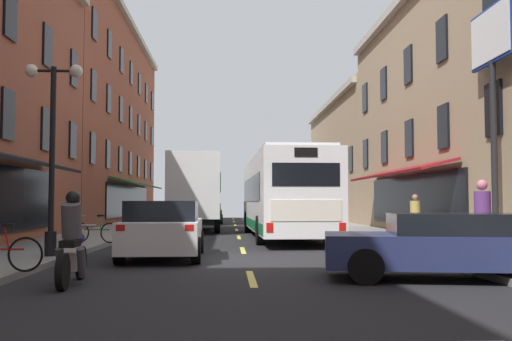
{
  "coord_description": "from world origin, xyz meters",
  "views": [
    {
      "loc": [
        -0.45,
        -14.66,
        1.46
      ],
      "look_at": [
        0.49,
        5.0,
        2.52
      ],
      "focal_mm": 40.89,
      "sensor_mm": 36.0,
      "label": 1
    }
  ],
  "objects_px": {
    "box_truck": "(195,193)",
    "pedestrian_mid": "(483,219)",
    "billboard_sign": "(492,66)",
    "transit_bus": "(282,195)",
    "sedan_far": "(451,245)",
    "sedan_near": "(208,213)",
    "motorcycle_rider": "(72,244)",
    "street_lamp_twin": "(52,148)",
    "sedan_mid": "(163,229)",
    "bicycle_near": "(95,232)",
    "pedestrian_far": "(415,216)"
  },
  "relations": [
    {
      "from": "billboard_sign",
      "to": "street_lamp_twin",
      "type": "bearing_deg",
      "value": -172.85
    },
    {
      "from": "sedan_far",
      "to": "pedestrian_mid",
      "type": "height_order",
      "value": "pedestrian_mid"
    },
    {
      "from": "sedan_mid",
      "to": "street_lamp_twin",
      "type": "relative_size",
      "value": 0.92
    },
    {
      "from": "sedan_mid",
      "to": "pedestrian_mid",
      "type": "height_order",
      "value": "pedestrian_mid"
    },
    {
      "from": "transit_bus",
      "to": "pedestrian_far",
      "type": "xyz_separation_m",
      "value": [
        4.41,
        -3.24,
        -0.79
      ]
    },
    {
      "from": "box_truck",
      "to": "street_lamp_twin",
      "type": "bearing_deg",
      "value": -100.35
    },
    {
      "from": "motorcycle_rider",
      "to": "bicycle_near",
      "type": "height_order",
      "value": "motorcycle_rider"
    },
    {
      "from": "sedan_near",
      "to": "motorcycle_rider",
      "type": "relative_size",
      "value": 2.32
    },
    {
      "from": "sedan_near",
      "to": "street_lamp_twin",
      "type": "xyz_separation_m",
      "value": [
        -2.98,
        -25.49,
        2.08
      ]
    },
    {
      "from": "box_truck",
      "to": "pedestrian_mid",
      "type": "xyz_separation_m",
      "value": [
        7.3,
        -16.59,
        -0.85
      ]
    },
    {
      "from": "pedestrian_mid",
      "to": "pedestrian_far",
      "type": "distance_m",
      "value": 7.7
    },
    {
      "from": "sedan_far",
      "to": "street_lamp_twin",
      "type": "distance_m",
      "value": 9.55
    },
    {
      "from": "billboard_sign",
      "to": "box_truck",
      "type": "height_order",
      "value": "billboard_sign"
    },
    {
      "from": "pedestrian_mid",
      "to": "street_lamp_twin",
      "type": "height_order",
      "value": "street_lamp_twin"
    },
    {
      "from": "bicycle_near",
      "to": "pedestrian_far",
      "type": "relative_size",
      "value": 1.06
    },
    {
      "from": "transit_bus",
      "to": "bicycle_near",
      "type": "xyz_separation_m",
      "value": [
        -6.51,
        -4.45,
        -1.24
      ]
    },
    {
      "from": "sedan_far",
      "to": "street_lamp_twin",
      "type": "relative_size",
      "value": 1.03
    },
    {
      "from": "pedestrian_mid",
      "to": "sedan_near",
      "type": "bearing_deg",
      "value": 16.29
    },
    {
      "from": "bicycle_near",
      "to": "pedestrian_mid",
      "type": "height_order",
      "value": "pedestrian_mid"
    },
    {
      "from": "billboard_sign",
      "to": "sedan_far",
      "type": "distance_m",
      "value": 7.71
    },
    {
      "from": "transit_bus",
      "to": "sedan_mid",
      "type": "distance_m",
      "value": 9.26
    },
    {
      "from": "box_truck",
      "to": "pedestrian_mid",
      "type": "relative_size",
      "value": 4.37
    },
    {
      "from": "transit_bus",
      "to": "street_lamp_twin",
      "type": "xyz_separation_m",
      "value": [
        -6.54,
        -9.04,
        1.04
      ]
    },
    {
      "from": "box_truck",
      "to": "motorcycle_rider",
      "type": "distance_m",
      "value": 18.88
    },
    {
      "from": "pedestrian_far",
      "to": "sedan_near",
      "type": "bearing_deg",
      "value": -179.13
    },
    {
      "from": "sedan_far",
      "to": "billboard_sign",
      "type": "bearing_deg",
      "value": 57.58
    },
    {
      "from": "box_truck",
      "to": "sedan_far",
      "type": "relative_size",
      "value": 1.63
    },
    {
      "from": "sedan_mid",
      "to": "bicycle_near",
      "type": "bearing_deg",
      "value": 123.99
    },
    {
      "from": "box_truck",
      "to": "motorcycle_rider",
      "type": "relative_size",
      "value": 3.83
    },
    {
      "from": "pedestrian_mid",
      "to": "bicycle_near",
      "type": "bearing_deg",
      "value": 59.03
    },
    {
      "from": "sedan_far",
      "to": "pedestrian_far",
      "type": "xyz_separation_m",
      "value": [
        2.41,
        9.49,
        0.3
      ]
    },
    {
      "from": "bicycle_near",
      "to": "street_lamp_twin",
      "type": "relative_size",
      "value": 0.36
    },
    {
      "from": "sedan_near",
      "to": "box_truck",
      "type": "bearing_deg",
      "value": -91.52
    },
    {
      "from": "billboard_sign",
      "to": "box_truck",
      "type": "relative_size",
      "value": 0.87
    },
    {
      "from": "pedestrian_mid",
      "to": "pedestrian_far",
      "type": "height_order",
      "value": "pedestrian_mid"
    },
    {
      "from": "billboard_sign",
      "to": "motorcycle_rider",
      "type": "relative_size",
      "value": 3.33
    },
    {
      "from": "transit_bus",
      "to": "sedan_mid",
      "type": "xyz_separation_m",
      "value": [
        -3.87,
        -8.35,
        -0.99
      ]
    },
    {
      "from": "bicycle_near",
      "to": "pedestrian_mid",
      "type": "relative_size",
      "value": 0.93
    },
    {
      "from": "motorcycle_rider",
      "to": "street_lamp_twin",
      "type": "height_order",
      "value": "street_lamp_twin"
    },
    {
      "from": "bicycle_near",
      "to": "street_lamp_twin",
      "type": "height_order",
      "value": "street_lamp_twin"
    },
    {
      "from": "transit_bus",
      "to": "sedan_far",
      "type": "xyz_separation_m",
      "value": [
        2.01,
        -12.73,
        -1.09
      ]
    },
    {
      "from": "transit_bus",
      "to": "box_truck",
      "type": "relative_size",
      "value": 1.57
    },
    {
      "from": "transit_bus",
      "to": "pedestrian_mid",
      "type": "bearing_deg",
      "value": -72.41
    },
    {
      "from": "billboard_sign",
      "to": "transit_bus",
      "type": "bearing_deg",
      "value": 125.05
    },
    {
      "from": "bicycle_near",
      "to": "pedestrian_far",
      "type": "xyz_separation_m",
      "value": [
        10.92,
        1.2,
        0.45
      ]
    },
    {
      "from": "billboard_sign",
      "to": "bicycle_near",
      "type": "distance_m",
      "value": 13.12
    },
    {
      "from": "bicycle_near",
      "to": "street_lamp_twin",
      "type": "xyz_separation_m",
      "value": [
        -0.04,
        -4.59,
        2.28
      ]
    },
    {
      "from": "box_truck",
      "to": "pedestrian_mid",
      "type": "height_order",
      "value": "box_truck"
    },
    {
      "from": "pedestrian_far",
      "to": "street_lamp_twin",
      "type": "relative_size",
      "value": 0.34
    },
    {
      "from": "sedan_mid",
      "to": "transit_bus",
      "type": "bearing_deg",
      "value": 65.12
    }
  ]
}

